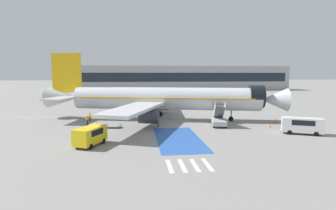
{
  "coord_description": "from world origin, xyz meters",
  "views": [
    {
      "loc": [
        -6.04,
        -46.75,
        8.54
      ],
      "look_at": [
        -0.72,
        -1.98,
        3.11
      ],
      "focal_mm": 28.0,
      "sensor_mm": 36.0,
      "label": 1
    }
  ],
  "objects_px": {
    "airliner": "(162,99)",
    "boarding_stairs_forward": "(219,120)",
    "fuel_tanker": "(132,99)",
    "baggage_cart": "(113,126)",
    "service_van_0": "(90,135)",
    "ground_crew_0": "(90,116)",
    "ground_crew_1": "(158,121)",
    "ground_crew_3": "(149,117)",
    "service_van_1": "(302,125)",
    "traffic_cone_1": "(275,121)",
    "ground_crew_2": "(87,119)",
    "traffic_cone_0": "(269,126)",
    "terminal_building": "(176,78)"
  },
  "relations": [
    {
      "from": "airliner",
      "to": "boarding_stairs_forward",
      "type": "distance_m",
      "value": 11.37
    },
    {
      "from": "fuel_tanker",
      "to": "baggage_cart",
      "type": "xyz_separation_m",
      "value": [
        -2.65,
        -27.51,
        -1.52
      ]
    },
    {
      "from": "service_van_0",
      "to": "ground_crew_0",
      "type": "height_order",
      "value": "service_van_0"
    },
    {
      "from": "airliner",
      "to": "ground_crew_1",
      "type": "distance_m",
      "value": 7.56
    },
    {
      "from": "ground_crew_3",
      "to": "service_van_1",
      "type": "bearing_deg",
      "value": -53.01
    },
    {
      "from": "ground_crew_1",
      "to": "traffic_cone_1",
      "type": "bearing_deg",
      "value": -53.08
    },
    {
      "from": "ground_crew_2",
      "to": "traffic_cone_1",
      "type": "bearing_deg",
      "value": 143.49
    },
    {
      "from": "traffic_cone_0",
      "to": "boarding_stairs_forward",
      "type": "bearing_deg",
      "value": 165.05
    },
    {
      "from": "fuel_tanker",
      "to": "airliner",
      "type": "bearing_deg",
      "value": -80.91
    },
    {
      "from": "ground_crew_0",
      "to": "ground_crew_1",
      "type": "distance_m",
      "value": 13.34
    },
    {
      "from": "traffic_cone_1",
      "to": "ground_crew_1",
      "type": "bearing_deg",
      "value": -175.28
    },
    {
      "from": "ground_crew_3",
      "to": "terminal_building",
      "type": "distance_m",
      "value": 88.66
    },
    {
      "from": "airliner",
      "to": "boarding_stairs_forward",
      "type": "xyz_separation_m",
      "value": [
        8.68,
        -6.74,
        -2.93
      ]
    },
    {
      "from": "ground_crew_3",
      "to": "traffic_cone_1",
      "type": "bearing_deg",
      "value": -31.21
    },
    {
      "from": "fuel_tanker",
      "to": "traffic_cone_1",
      "type": "distance_m",
      "value": 36.53
    },
    {
      "from": "ground_crew_1",
      "to": "ground_crew_2",
      "type": "relative_size",
      "value": 1.03
    },
    {
      "from": "boarding_stairs_forward",
      "to": "ground_crew_0",
      "type": "distance_m",
      "value": 22.66
    },
    {
      "from": "service_van_1",
      "to": "terminal_building",
      "type": "distance_m",
      "value": 98.28
    },
    {
      "from": "terminal_building",
      "to": "fuel_tanker",
      "type": "bearing_deg",
      "value": -108.31
    },
    {
      "from": "service_van_1",
      "to": "ground_crew_2",
      "type": "xyz_separation_m",
      "value": [
        -31.4,
        10.52,
        -0.43
      ]
    },
    {
      "from": "ground_crew_1",
      "to": "fuel_tanker",
      "type": "bearing_deg",
      "value": 41.28
    },
    {
      "from": "service_van_1",
      "to": "traffic_cone_1",
      "type": "distance_m",
      "value": 8.96
    },
    {
      "from": "baggage_cart",
      "to": "ground_crew_1",
      "type": "xyz_separation_m",
      "value": [
        7.13,
        -0.52,
        0.74
      ]
    },
    {
      "from": "ground_crew_0",
      "to": "baggage_cart",
      "type": "bearing_deg",
      "value": 5.56
    },
    {
      "from": "service_van_1",
      "to": "fuel_tanker",
      "type": "bearing_deg",
      "value": -120.78
    },
    {
      "from": "fuel_tanker",
      "to": "baggage_cart",
      "type": "height_order",
      "value": "fuel_tanker"
    },
    {
      "from": "ground_crew_1",
      "to": "traffic_cone_0",
      "type": "distance_m",
      "value": 17.87
    },
    {
      "from": "ground_crew_0",
      "to": "terminal_building",
      "type": "bearing_deg",
      "value": 129.36
    },
    {
      "from": "baggage_cart",
      "to": "ground_crew_1",
      "type": "height_order",
      "value": "ground_crew_1"
    },
    {
      "from": "ground_crew_1",
      "to": "ground_crew_3",
      "type": "xyz_separation_m",
      "value": [
        -1.26,
        4.23,
        0.07
      ]
    },
    {
      "from": "fuel_tanker",
      "to": "service_van_0",
      "type": "bearing_deg",
      "value": -102.93
    },
    {
      "from": "baggage_cart",
      "to": "service_van_1",
      "type": "bearing_deg",
      "value": 83.97
    },
    {
      "from": "airliner",
      "to": "ground_crew_3",
      "type": "distance_m",
      "value": 4.69
    },
    {
      "from": "boarding_stairs_forward",
      "to": "service_van_0",
      "type": "height_order",
      "value": "boarding_stairs_forward"
    },
    {
      "from": "boarding_stairs_forward",
      "to": "terminal_building",
      "type": "bearing_deg",
      "value": 99.16
    },
    {
      "from": "service_van_1",
      "to": "traffic_cone_1",
      "type": "xyz_separation_m",
      "value": [
        0.97,
        8.85,
        -1.05
      ]
    },
    {
      "from": "traffic_cone_0",
      "to": "terminal_building",
      "type": "height_order",
      "value": "terminal_building"
    },
    {
      "from": "ground_crew_3",
      "to": "traffic_cone_0",
      "type": "distance_m",
      "value": 20.01
    },
    {
      "from": "terminal_building",
      "to": "ground_crew_2",
      "type": "bearing_deg",
      "value": -107.67
    },
    {
      "from": "airliner",
      "to": "ground_crew_3",
      "type": "xyz_separation_m",
      "value": [
        -2.64,
        -2.59,
        -2.88
      ]
    },
    {
      "from": "boarding_stairs_forward",
      "to": "ground_crew_2",
      "type": "relative_size",
      "value": 3.31
    },
    {
      "from": "ground_crew_0",
      "to": "fuel_tanker",
      "type": "bearing_deg",
      "value": 129.24
    },
    {
      "from": "traffic_cone_0",
      "to": "ground_crew_3",
      "type": "bearing_deg",
      "value": 161.93
    },
    {
      "from": "fuel_tanker",
      "to": "traffic_cone_1",
      "type": "xyz_separation_m",
      "value": [
        25.3,
        -26.31,
        -1.44
      ]
    },
    {
      "from": "fuel_tanker",
      "to": "service_van_0",
      "type": "distance_m",
      "value": 37.97
    },
    {
      "from": "boarding_stairs_forward",
      "to": "ground_crew_1",
      "type": "height_order",
      "value": "boarding_stairs_forward"
    },
    {
      "from": "service_van_1",
      "to": "traffic_cone_0",
      "type": "relative_size",
      "value": 10.79
    },
    {
      "from": "ground_crew_0",
      "to": "traffic_cone_0",
      "type": "xyz_separation_m",
      "value": [
        29.45,
        -8.38,
        -0.68
      ]
    },
    {
      "from": "ground_crew_0",
      "to": "traffic_cone_1",
      "type": "bearing_deg",
      "value": 49.51
    },
    {
      "from": "service_van_1",
      "to": "ground_crew_2",
      "type": "relative_size",
      "value": 3.36
    }
  ]
}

